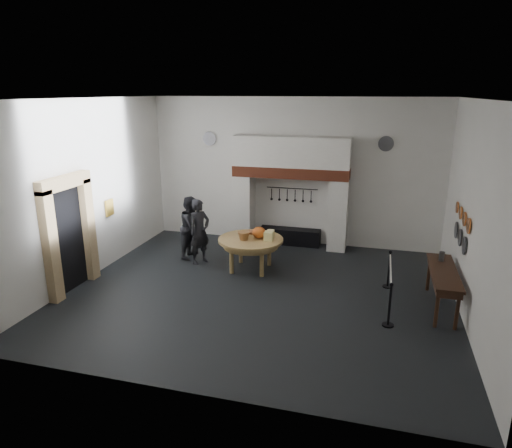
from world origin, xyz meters
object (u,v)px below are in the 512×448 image
(side_table, at_px, (444,272))
(barrier_post_far, at_px, (389,270))
(visitor_near, at_px, (200,232))
(barrier_post_near, at_px, (390,306))
(iron_range, at_px, (290,236))
(visitor_far, at_px, (192,227))
(work_table, at_px, (251,240))

(side_table, relative_size, barrier_post_far, 2.44)
(visitor_near, relative_size, barrier_post_near, 2.03)
(iron_range, bearing_deg, barrier_post_far, -41.31)
(visitor_near, xyz_separation_m, side_table, (6.21, -1.22, -0.04))
(barrier_post_far, bearing_deg, visitor_far, 172.17)
(side_table, bearing_deg, barrier_post_near, -134.63)
(work_table, bearing_deg, visitor_near, 175.89)
(visitor_far, bearing_deg, barrier_post_near, -113.53)
(iron_range, bearing_deg, visitor_far, -143.43)
(iron_range, relative_size, barrier_post_near, 2.11)
(visitor_far, height_order, barrier_post_far, visitor_far)
(barrier_post_far, bearing_deg, side_table, -37.60)
(work_table, height_order, side_table, side_table)
(iron_range, xyz_separation_m, visitor_near, (-2.11, -2.26, 0.66))
(iron_range, relative_size, side_table, 0.86)
(visitor_far, xyz_separation_m, barrier_post_far, (5.49, -0.75, -0.45))
(visitor_near, bearing_deg, barrier_post_near, -85.48)
(iron_range, relative_size, barrier_post_far, 2.11)
(barrier_post_near, bearing_deg, visitor_near, 155.17)
(iron_range, xyz_separation_m, work_table, (-0.60, -2.37, 0.59))
(work_table, distance_m, visitor_near, 1.51)
(visitor_far, relative_size, side_table, 0.82)
(barrier_post_near, relative_size, barrier_post_far, 1.00)
(visitor_near, xyz_separation_m, barrier_post_near, (5.09, -2.35, -0.46))
(iron_range, distance_m, visitor_far, 3.19)
(visitor_far, height_order, side_table, visitor_far)
(visitor_near, bearing_deg, side_table, -71.75)
(visitor_near, height_order, barrier_post_far, visitor_near)
(side_table, height_order, barrier_post_far, same)
(side_table, distance_m, barrier_post_far, 1.48)
(iron_range, bearing_deg, side_table, -40.34)
(iron_range, bearing_deg, work_table, -104.30)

